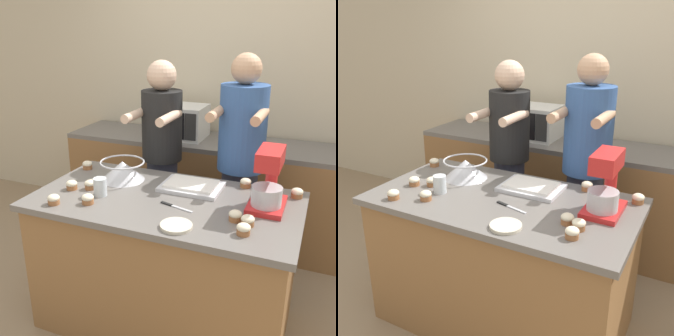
% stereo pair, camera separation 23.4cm
% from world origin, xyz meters
% --- Properties ---
extents(ground_plane, '(16.00, 16.00, 0.00)m').
position_xyz_m(ground_plane, '(0.00, 0.00, 0.00)').
color(ground_plane, '#937A5B').
extents(back_wall, '(10.00, 0.06, 2.70)m').
position_xyz_m(back_wall, '(0.00, 1.60, 1.35)').
color(back_wall, beige).
rests_on(back_wall, ground_plane).
extents(island_counter, '(1.60, 0.86, 0.89)m').
position_xyz_m(island_counter, '(0.00, 0.00, 0.45)').
color(island_counter, olive).
rests_on(island_counter, ground_plane).
extents(back_counter, '(2.80, 0.60, 0.92)m').
position_xyz_m(back_counter, '(0.00, 1.25, 0.46)').
color(back_counter, olive).
rests_on(back_counter, ground_plane).
extents(person_left, '(0.32, 0.49, 1.64)m').
position_xyz_m(person_left, '(-0.30, 0.64, 0.88)').
color(person_left, '#33384C').
rests_on(person_left, ground_plane).
extents(person_right, '(0.34, 0.50, 1.71)m').
position_xyz_m(person_right, '(0.31, 0.64, 0.90)').
color(person_right, '#33384C').
rests_on(person_right, ground_plane).
extents(stand_mixer, '(0.20, 0.30, 0.35)m').
position_xyz_m(stand_mixer, '(0.58, 0.10, 1.05)').
color(stand_mixer, red).
rests_on(stand_mixer, island_counter).
extents(mixing_bowl, '(0.30, 0.30, 0.13)m').
position_xyz_m(mixing_bowl, '(-0.39, 0.18, 0.96)').
color(mixing_bowl, '#BCBCC1').
rests_on(mixing_bowl, island_counter).
extents(baking_tray, '(0.38, 0.28, 0.04)m').
position_xyz_m(baking_tray, '(0.10, 0.20, 0.91)').
color(baking_tray, silver).
rests_on(baking_tray, island_counter).
extents(microwave_oven, '(0.51, 0.36, 0.29)m').
position_xyz_m(microwave_oven, '(-0.40, 1.25, 1.06)').
color(microwave_oven, silver).
rests_on(microwave_oven, back_counter).
extents(drinking_glass, '(0.08, 0.08, 0.11)m').
position_xyz_m(drinking_glass, '(-0.38, -0.11, 0.95)').
color(drinking_glass, silver).
rests_on(drinking_glass, island_counter).
extents(small_plate, '(0.17, 0.17, 0.02)m').
position_xyz_m(small_plate, '(0.19, -0.31, 0.90)').
color(small_plate, beige).
rests_on(small_plate, island_counter).
extents(knife, '(0.22, 0.07, 0.01)m').
position_xyz_m(knife, '(0.09, -0.09, 0.89)').
color(knife, '#BCBCC1').
rests_on(knife, island_counter).
extents(cupcake_0, '(0.07, 0.07, 0.06)m').
position_xyz_m(cupcake_0, '(-0.57, -0.32, 0.92)').
color(cupcake_0, '#9E6038').
rests_on(cupcake_0, island_counter).
extents(cupcake_1, '(0.07, 0.07, 0.06)m').
position_xyz_m(cupcake_1, '(0.73, 0.31, 0.92)').
color(cupcake_1, '#9E6038').
rests_on(cupcake_1, island_counter).
extents(cupcake_2, '(0.07, 0.07, 0.06)m').
position_xyz_m(cupcake_2, '(-0.60, -0.10, 0.92)').
color(cupcake_2, '#9E6038').
rests_on(cupcake_2, island_counter).
extents(cupcake_3, '(0.07, 0.07, 0.06)m').
position_xyz_m(cupcake_3, '(0.53, -0.25, 0.92)').
color(cupcake_3, '#9E6038').
rests_on(cupcake_3, island_counter).
extents(cupcake_4, '(0.07, 0.07, 0.06)m').
position_xyz_m(cupcake_4, '(-0.50, -0.05, 0.92)').
color(cupcake_4, '#9E6038').
rests_on(cupcake_4, island_counter).
extents(cupcake_5, '(0.07, 0.07, 0.06)m').
position_xyz_m(cupcake_5, '(-0.39, -0.24, 0.92)').
color(cupcake_5, '#9E6038').
rests_on(cupcake_5, island_counter).
extents(cupcake_6, '(0.07, 0.07, 0.06)m').
position_xyz_m(cupcake_6, '(0.53, -0.16, 0.92)').
color(cupcake_6, '#9E6038').
rests_on(cupcake_6, island_counter).
extents(cupcake_7, '(0.07, 0.07, 0.06)m').
position_xyz_m(cupcake_7, '(0.46, -0.13, 0.92)').
color(cupcake_7, '#9E6038').
rests_on(cupcake_7, island_counter).
extents(cupcake_8, '(0.07, 0.07, 0.06)m').
position_xyz_m(cupcake_8, '(0.41, 0.36, 0.92)').
color(cupcake_8, '#9E6038').
rests_on(cupcake_8, island_counter).
extents(cupcake_9, '(0.07, 0.07, 0.06)m').
position_xyz_m(cupcake_9, '(-0.72, 0.26, 0.92)').
color(cupcake_9, '#9E6038').
rests_on(cupcake_9, island_counter).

